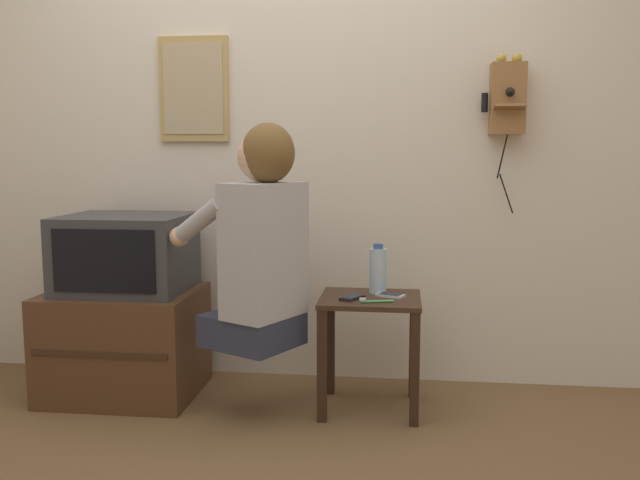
% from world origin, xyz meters
% --- Properties ---
extents(ground_plane, '(14.00, 14.00, 0.00)m').
position_xyz_m(ground_plane, '(0.00, 0.00, 0.00)').
color(ground_plane, brown).
extents(wall_back, '(6.80, 0.05, 2.55)m').
position_xyz_m(wall_back, '(0.00, 1.09, 1.27)').
color(wall_back, beige).
rests_on(wall_back, ground_plane).
extents(side_table, '(0.45, 0.40, 0.52)m').
position_xyz_m(side_table, '(0.43, 0.64, 0.39)').
color(side_table, '#382316').
rests_on(side_table, ground_plane).
extents(person, '(0.60, 0.54, 0.96)m').
position_xyz_m(person, '(-0.03, 0.47, 0.79)').
color(person, '#2D3347').
rests_on(person, ground_plane).
extents(tv_stand, '(0.70, 0.56, 0.51)m').
position_xyz_m(tv_stand, '(-0.75, 0.70, 0.25)').
color(tv_stand, '#51331E').
rests_on(tv_stand, ground_plane).
extents(television, '(0.57, 0.50, 0.36)m').
position_xyz_m(television, '(-0.73, 0.71, 0.69)').
color(television, '#38383A').
rests_on(television, tv_stand).
extents(wall_phone_antique, '(0.20, 0.19, 0.75)m').
position_xyz_m(wall_phone_antique, '(1.05, 1.01, 1.42)').
color(wall_phone_antique, olive).
extents(framed_picture, '(0.36, 0.03, 0.52)m').
position_xyz_m(framed_picture, '(-0.49, 1.06, 1.48)').
color(framed_picture, tan).
extents(cell_phone_held, '(0.11, 0.14, 0.01)m').
position_xyz_m(cell_phone_held, '(0.35, 0.60, 0.52)').
color(cell_phone_held, black).
rests_on(cell_phone_held, side_table).
extents(cell_phone_spare, '(0.14, 0.11, 0.01)m').
position_xyz_m(cell_phone_spare, '(0.52, 0.66, 0.52)').
color(cell_phone_spare, silver).
rests_on(cell_phone_spare, side_table).
extents(water_bottle, '(0.08, 0.08, 0.23)m').
position_xyz_m(water_bottle, '(0.46, 0.73, 0.63)').
color(water_bottle, '#ADC6DB').
rests_on(water_bottle, side_table).
extents(toothbrush, '(0.15, 0.05, 0.02)m').
position_xyz_m(toothbrush, '(0.45, 0.53, 0.53)').
color(toothbrush, '#4CBF66').
rests_on(toothbrush, side_table).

